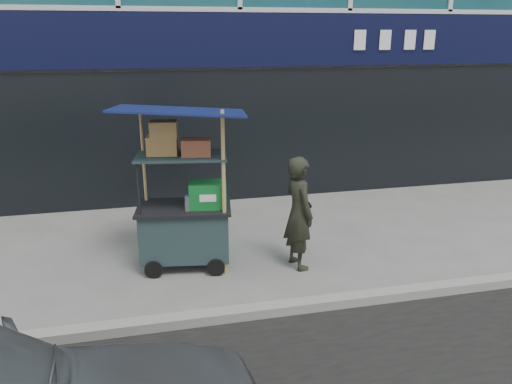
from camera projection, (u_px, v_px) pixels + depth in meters
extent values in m
plane|color=slate|center=(306.00, 300.00, 5.91)|extent=(80.00, 80.00, 0.00)
cube|color=gray|center=(312.00, 305.00, 5.70)|extent=(80.00, 0.18, 0.12)
cube|color=black|center=(240.00, 40.00, 8.60)|extent=(15.68, 0.06, 0.90)
cube|color=black|center=(241.00, 137.00, 9.16)|extent=(15.68, 0.04, 2.40)
cube|color=#1C2F2F|center=(185.00, 232.00, 6.67)|extent=(1.23, 0.83, 0.67)
cylinder|color=black|center=(153.00, 270.00, 6.42)|extent=(0.23, 0.08, 0.23)
cylinder|color=black|center=(216.00, 268.00, 6.48)|extent=(0.23, 0.08, 0.23)
cube|color=black|center=(184.00, 207.00, 6.56)|extent=(1.32, 0.92, 0.04)
cylinder|color=black|center=(139.00, 190.00, 6.15)|extent=(0.03, 0.03, 0.72)
cylinder|color=black|center=(224.00, 188.00, 6.23)|extent=(0.03, 0.03, 0.72)
cylinder|color=black|center=(145.00, 178.00, 6.69)|extent=(0.03, 0.03, 0.72)
cylinder|color=black|center=(223.00, 176.00, 6.77)|extent=(0.03, 0.03, 0.72)
cube|color=#1C2F2F|center=(182.00, 156.00, 6.35)|extent=(1.23, 0.83, 0.03)
cylinder|color=#A28449|center=(224.00, 196.00, 6.26)|extent=(0.05, 0.05, 2.15)
cylinder|color=#A28449|center=(145.00, 188.00, 6.74)|extent=(0.04, 0.04, 2.06)
cube|color=#0C0C43|center=(179.00, 111.00, 6.18)|extent=(1.77, 1.37, 0.19)
cube|color=#0F6224|center=(208.00, 194.00, 6.49)|extent=(0.52, 0.40, 0.33)
cylinder|color=silver|center=(187.00, 204.00, 6.35)|extent=(0.07, 0.07, 0.19)
cylinder|color=#1935C0|center=(187.00, 196.00, 6.32)|extent=(0.03, 0.03, 0.02)
cube|color=olive|center=(162.00, 145.00, 6.34)|extent=(0.42, 0.34, 0.24)
cube|color=olive|center=(196.00, 147.00, 6.28)|extent=(0.40, 0.32, 0.21)
cube|color=olive|center=(164.00, 129.00, 6.26)|extent=(0.37, 0.30, 0.19)
imported|color=black|center=(299.00, 213.00, 6.56)|extent=(0.47, 0.62, 1.53)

